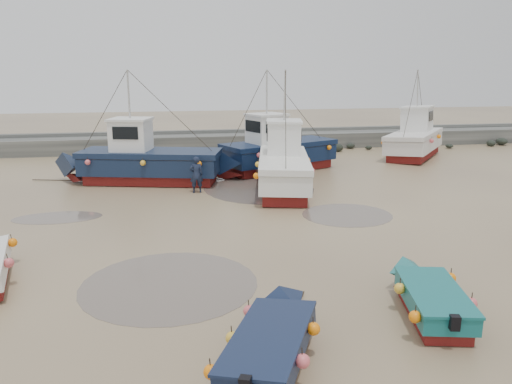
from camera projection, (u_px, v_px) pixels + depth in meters
ground at (271, 241)px, 18.76m from camera, size 120.00×120.00×0.00m
seawall at (214, 142)px, 39.60m from camera, size 60.00×4.92×1.50m
puddle_a at (169, 284)px, 15.03m from camera, size 5.33×5.33×0.01m
puddle_b at (347, 215)px, 22.13m from camera, size 4.01×4.01×0.01m
puddle_c at (57, 218)px, 21.70m from camera, size 3.80×3.80×0.01m
puddle_d at (258, 188)px, 27.17m from camera, size 5.96×5.96×0.01m
dinghy_1 at (275, 337)px, 11.02m from camera, size 3.21×5.30×1.43m
dinghy_2 at (430, 293)px, 13.17m from camera, size 2.37×5.15×1.43m
cabin_boat_0 at (140, 160)px, 28.07m from camera, size 10.92×4.91×6.22m
cabin_boat_1 at (283, 164)px, 26.74m from camera, size 4.30×10.55×6.22m
cabin_boat_2 at (271, 151)px, 31.07m from camera, size 10.21×5.85×6.22m
cabin_boat_3 at (417, 138)px, 36.50m from camera, size 7.40×8.34×6.22m
person at (197, 193)px, 26.11m from camera, size 0.72×0.50×1.91m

